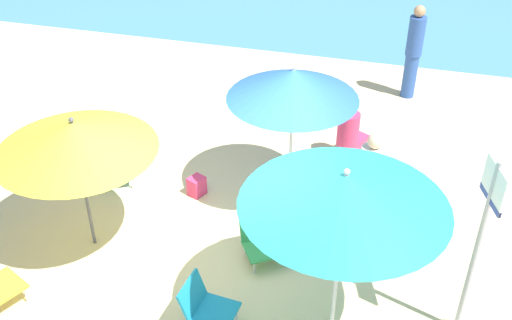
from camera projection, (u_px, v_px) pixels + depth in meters
ground_plane at (220, 254)px, 7.44m from camera, size 40.00×40.00×0.00m
umbrella_teal at (345, 190)px, 5.46m from camera, size 1.96×1.96×2.06m
umbrella_blue at (293, 84)px, 7.48m from camera, size 1.66×1.66×1.96m
umbrella_yellow at (74, 137)px, 6.75m from camera, size 1.84×1.84×1.79m
beach_chair_b at (263, 238)px, 7.28m from camera, size 0.68×0.68×0.53m
beach_chair_c at (115, 157)px, 8.60m from camera, size 0.69×0.75×0.68m
beach_chair_d at (205, 305)px, 6.36m from camera, size 0.57×0.49×0.57m
person_a at (350, 129)px, 8.99m from camera, size 0.48×0.55×0.95m
person_c at (372, 165)px, 8.24m from camera, size 0.41×0.57×0.91m
person_d at (413, 52)px, 10.37m from camera, size 0.28×0.28×1.65m
warning_sign at (482, 228)px, 5.71m from camera, size 0.17×0.45×2.14m
beach_bag at (197, 186)px, 8.37m from camera, size 0.26×0.27×0.27m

